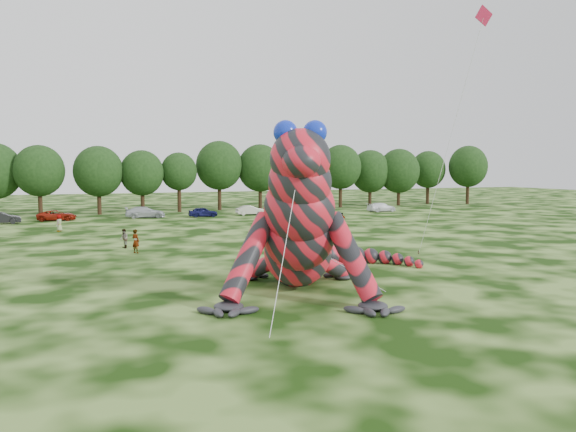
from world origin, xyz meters
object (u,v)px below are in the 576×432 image
at_px(tree_7, 99,180).
at_px(car_2, 57,215).
at_px(car_6, 316,207).
at_px(car_7, 381,207).
at_px(flying_kite, 478,36).
at_px(tree_8, 142,182).
at_px(tree_15, 399,177).
at_px(spectator_1, 124,239).
at_px(car_1, 1,218).
at_px(car_3, 145,212).
at_px(tree_13, 341,176).
at_px(spectator_0, 136,241).
at_px(spectator_3, 342,220).
at_px(car_5, 250,210).
at_px(tree_16, 428,177).
at_px(tree_10, 219,176).
at_px(spectator_2, 305,220).
at_px(tree_17, 468,175).
at_px(inflatable_gecko, 297,206).
at_px(spectator_5, 307,239).
at_px(tree_14, 370,178).
at_px(car_4, 203,212).
at_px(tree_12, 298,180).
at_px(tree_11, 260,177).
at_px(spectator_4, 59,223).
at_px(tree_9, 179,182).
at_px(tree_6, 39,181).

height_order(tree_7, car_2, tree_7).
distance_m(car_6, car_7, 9.72).
bearing_deg(flying_kite, tree_8, 108.55).
xyz_separation_m(tree_15, spectator_1, (-48.10, -35.60, -4.03)).
height_order(car_1, car_3, car_3).
bearing_deg(tree_13, spectator_0, -133.57).
distance_m(car_3, spectator_1, 27.52).
xyz_separation_m(car_6, car_7, (9.32, -2.75, -0.09)).
bearing_deg(spectator_3, car_3, 152.68).
bearing_deg(car_5, tree_7, 66.63).
distance_m(flying_kite, tree_16, 62.87).
xyz_separation_m(tree_15, spectator_3, (-24.63, -27.99, -4.00)).
relative_size(tree_10, spectator_2, 6.20).
distance_m(car_5, spectator_1, 32.43).
relative_size(tree_13, car_6, 1.88).
distance_m(tree_8, car_6, 25.11).
distance_m(car_7, spectator_2, 24.56).
bearing_deg(tree_17, inflatable_gecko, -135.57).
bearing_deg(tree_13, spectator_5, -119.45).
xyz_separation_m(tree_14, car_6, (-13.91, -8.94, -3.95)).
bearing_deg(tree_7, car_4, -35.35).
height_order(tree_12, car_3, tree_12).
bearing_deg(car_6, spectator_0, 126.70).
relative_size(tree_12, car_7, 1.98).
distance_m(tree_11, spectator_4, 35.87).
bearing_deg(spectator_4, spectator_1, 42.53).
xyz_separation_m(tree_13, spectator_2, (-17.04, -25.93, -4.22)).
distance_m(tree_16, car_1, 67.94).
bearing_deg(spectator_0, spectator_1, -26.99).
xyz_separation_m(car_3, spectator_1, (-4.83, -27.10, 0.06)).
relative_size(car_1, spectator_3, 2.58).
xyz_separation_m(tree_8, car_1, (-17.06, -9.77, -3.78)).
bearing_deg(tree_11, tree_7, -176.67).
distance_m(tree_17, spectator_4, 69.74).
bearing_deg(tree_14, spectator_2, -130.33).
xyz_separation_m(tree_10, tree_15, (31.08, -0.81, -0.44)).
height_order(flying_kite, tree_17, flying_kite).
bearing_deg(tree_9, tree_6, -177.97).
bearing_deg(tree_6, tree_9, 2.03).
xyz_separation_m(flying_kite, tree_13, (14.52, 50.27, -10.38)).
height_order(car_5, spectator_4, spectator_4).
xyz_separation_m(tree_14, car_5, (-24.25, -10.14, -4.06)).
relative_size(tree_8, tree_16, 0.95).
height_order(spectator_5, spectator_2, spectator_5).
height_order(tree_11, car_5, tree_11).
relative_size(car_6, spectator_0, 2.92).
xyz_separation_m(tree_8, spectator_0, (-4.78, -37.83, -3.55)).
height_order(tree_8, tree_9, tree_8).
xyz_separation_m(tree_7, spectator_1, (0.46, -34.63, -3.95)).
relative_size(tree_8, tree_17, 0.87).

